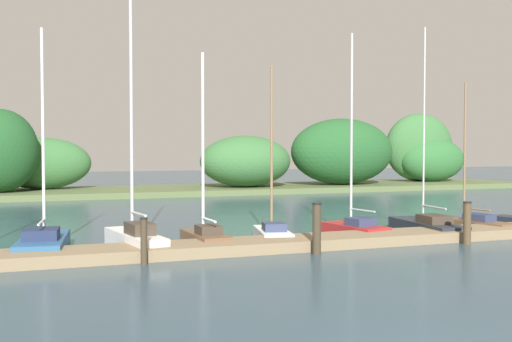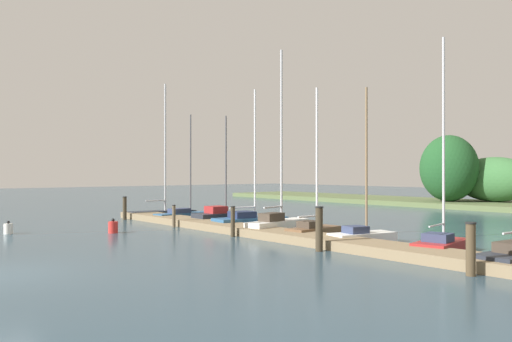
{
  "view_description": "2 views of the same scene",
  "coord_description": "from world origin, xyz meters",
  "px_view_note": "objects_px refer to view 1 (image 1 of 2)",
  "views": [
    {
      "loc": [
        -5.56,
        -6.72,
        3.26
      ],
      "look_at": [
        1.32,
        12.11,
        2.51
      ],
      "focal_mm": 42.52,
      "sensor_mm": 36.0,
      "label": 1
    },
    {
      "loc": [
        15.53,
        -3.39,
        2.81
      ],
      "look_at": [
        -4.12,
        12.58,
        2.85
      ],
      "focal_mm": 36.84,
      "sensor_mm": 36.0,
      "label": 2
    }
  ],
  "objects_px": {
    "sailboat_8": "(426,225)",
    "sailboat_9": "(467,222)",
    "sailboat_4": "(134,235)",
    "mooring_piling_2": "(144,241)",
    "mooring_piling_4": "(467,223)",
    "mooring_piling_3": "(317,228)",
    "sailboat_7": "(353,226)",
    "sailboat_3": "(44,241)",
    "sailboat_6": "(272,231)",
    "sailboat_5": "(204,234)"
  },
  "relations": [
    {
      "from": "sailboat_9",
      "to": "mooring_piling_4",
      "type": "relative_size",
      "value": 4.07
    },
    {
      "from": "sailboat_7",
      "to": "sailboat_9",
      "type": "height_order",
      "value": "sailboat_7"
    },
    {
      "from": "sailboat_4",
      "to": "sailboat_7",
      "type": "xyz_separation_m",
      "value": [
        8.13,
        0.33,
        -0.11
      ]
    },
    {
      "from": "sailboat_9",
      "to": "mooring_piling_3",
      "type": "relative_size",
      "value": 3.72
    },
    {
      "from": "sailboat_6",
      "to": "mooring_piling_2",
      "type": "bearing_deg",
      "value": 130.76
    },
    {
      "from": "sailboat_7",
      "to": "sailboat_4",
      "type": "bearing_deg",
      "value": 81.09
    },
    {
      "from": "mooring_piling_2",
      "to": "mooring_piling_4",
      "type": "height_order",
      "value": "mooring_piling_4"
    },
    {
      "from": "sailboat_4",
      "to": "mooring_piling_3",
      "type": "relative_size",
      "value": 5.35
    },
    {
      "from": "sailboat_6",
      "to": "sailboat_8",
      "type": "relative_size",
      "value": 0.78
    },
    {
      "from": "sailboat_6",
      "to": "sailboat_9",
      "type": "relative_size",
      "value": 1.04
    },
    {
      "from": "sailboat_7",
      "to": "sailboat_8",
      "type": "relative_size",
      "value": 0.95
    },
    {
      "from": "sailboat_5",
      "to": "mooring_piling_2",
      "type": "xyz_separation_m",
      "value": [
        -2.44,
        -2.57,
        0.27
      ]
    },
    {
      "from": "sailboat_8",
      "to": "mooring_piling_4",
      "type": "relative_size",
      "value": 5.44
    },
    {
      "from": "sailboat_6",
      "to": "sailboat_7",
      "type": "distance_m",
      "value": 3.31
    },
    {
      "from": "sailboat_6",
      "to": "mooring_piling_2",
      "type": "xyz_separation_m",
      "value": [
        -4.94,
        -2.75,
        0.32
      ]
    },
    {
      "from": "sailboat_4",
      "to": "sailboat_5",
      "type": "distance_m",
      "value": 2.33
    },
    {
      "from": "sailboat_3",
      "to": "sailboat_9",
      "type": "height_order",
      "value": "sailboat_3"
    },
    {
      "from": "sailboat_6",
      "to": "mooring_piling_4",
      "type": "distance_m",
      "value": 6.65
    },
    {
      "from": "sailboat_3",
      "to": "sailboat_6",
      "type": "height_order",
      "value": "sailboat_3"
    },
    {
      "from": "sailboat_3",
      "to": "mooring_piling_4",
      "type": "relative_size",
      "value": 4.85
    },
    {
      "from": "mooring_piling_2",
      "to": "sailboat_7",
      "type": "bearing_deg",
      "value": 19.42
    },
    {
      "from": "sailboat_9",
      "to": "mooring_piling_2",
      "type": "bearing_deg",
      "value": 90.17
    },
    {
      "from": "sailboat_9",
      "to": "mooring_piling_4",
      "type": "bearing_deg",
      "value": 128.5
    },
    {
      "from": "sailboat_3",
      "to": "mooring_piling_2",
      "type": "height_order",
      "value": "sailboat_3"
    },
    {
      "from": "sailboat_6",
      "to": "mooring_piling_4",
      "type": "xyz_separation_m",
      "value": [
        5.99,
        -2.87,
        0.38
      ]
    },
    {
      "from": "sailboat_8",
      "to": "mooring_piling_2",
      "type": "bearing_deg",
      "value": 107.27
    },
    {
      "from": "sailboat_9",
      "to": "sailboat_7",
      "type": "bearing_deg",
      "value": 77.91
    },
    {
      "from": "sailboat_8",
      "to": "mooring_piling_3",
      "type": "xyz_separation_m",
      "value": [
        -5.95,
        -2.74,
        0.47
      ]
    },
    {
      "from": "sailboat_4",
      "to": "mooring_piling_2",
      "type": "bearing_deg",
      "value": 167.43
    },
    {
      "from": "sailboat_4",
      "to": "sailboat_8",
      "type": "height_order",
      "value": "sailboat_4"
    },
    {
      "from": "mooring_piling_2",
      "to": "sailboat_8",
      "type": "bearing_deg",
      "value": 13.13
    },
    {
      "from": "sailboat_6",
      "to": "sailboat_5",
      "type": "bearing_deg",
      "value": 105.82
    },
    {
      "from": "sailboat_5",
      "to": "mooring_piling_2",
      "type": "distance_m",
      "value": 3.55
    },
    {
      "from": "sailboat_3",
      "to": "sailboat_8",
      "type": "height_order",
      "value": "sailboat_8"
    },
    {
      "from": "sailboat_5",
      "to": "mooring_piling_3",
      "type": "height_order",
      "value": "sailboat_5"
    },
    {
      "from": "sailboat_5",
      "to": "sailboat_8",
      "type": "distance_m",
      "value": 8.79
    },
    {
      "from": "sailboat_7",
      "to": "mooring_piling_4",
      "type": "xyz_separation_m",
      "value": [
        2.69,
        -3.03,
        0.35
      ]
    },
    {
      "from": "sailboat_3",
      "to": "sailboat_4",
      "type": "bearing_deg",
      "value": -94.51
    },
    {
      "from": "sailboat_3",
      "to": "sailboat_9",
      "type": "distance_m",
      "value": 16.03
    },
    {
      "from": "sailboat_5",
      "to": "sailboat_4",
      "type": "bearing_deg",
      "value": 85.83
    },
    {
      "from": "sailboat_4",
      "to": "sailboat_6",
      "type": "relative_size",
      "value": 1.38
    },
    {
      "from": "sailboat_5",
      "to": "sailboat_9",
      "type": "height_order",
      "value": "sailboat_5"
    },
    {
      "from": "sailboat_5",
      "to": "sailboat_6",
      "type": "relative_size",
      "value": 1.05
    },
    {
      "from": "sailboat_3",
      "to": "sailboat_5",
      "type": "height_order",
      "value": "sailboat_3"
    },
    {
      "from": "sailboat_9",
      "to": "sailboat_5",
      "type": "bearing_deg",
      "value": 79.72
    },
    {
      "from": "sailboat_8",
      "to": "sailboat_9",
      "type": "bearing_deg",
      "value": -78.51
    },
    {
      "from": "mooring_piling_2",
      "to": "mooring_piling_4",
      "type": "xyz_separation_m",
      "value": [
        10.93,
        -0.12,
        0.06
      ]
    },
    {
      "from": "sailboat_6",
      "to": "sailboat_8",
      "type": "bearing_deg",
      "value": -79.47
    },
    {
      "from": "sailboat_6",
      "to": "sailboat_7",
      "type": "bearing_deg",
      "value": -75.54
    },
    {
      "from": "sailboat_5",
      "to": "sailboat_3",
      "type": "bearing_deg",
      "value": 79.62
    }
  ]
}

